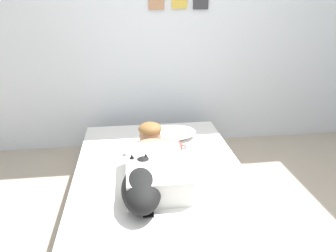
# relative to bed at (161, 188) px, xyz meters

# --- Properties ---
(ground_plane) EXTENTS (12.74, 12.74, 0.00)m
(ground_plane) POSITION_rel_bed_xyz_m (0.32, -0.47, -0.16)
(ground_plane) COLOR tan
(back_wall) EXTENTS (4.37, 0.12, 2.50)m
(back_wall) POSITION_rel_bed_xyz_m (0.32, 1.25, 1.09)
(back_wall) COLOR silver
(back_wall) RESTS_ON ground
(bed) EXTENTS (1.37, 2.02, 0.32)m
(bed) POSITION_rel_bed_xyz_m (0.00, 0.00, 0.00)
(bed) COLOR gray
(bed) RESTS_ON ground
(pillow) EXTENTS (0.52, 0.32, 0.11)m
(pillow) POSITION_rel_bed_xyz_m (0.15, 0.60, 0.22)
(pillow) COLOR white
(pillow) RESTS_ON bed
(person_lying) EXTENTS (0.43, 0.92, 0.27)m
(person_lying) POSITION_rel_bed_xyz_m (-0.05, -0.02, 0.27)
(person_lying) COLOR white
(person_lying) RESTS_ON bed
(dog) EXTENTS (0.26, 0.57, 0.21)m
(dog) POSITION_rel_bed_xyz_m (-0.16, -0.35, 0.26)
(dog) COLOR black
(dog) RESTS_ON bed
(coffee_cup) EXTENTS (0.12, 0.09, 0.07)m
(coffee_cup) POSITION_rel_bed_xyz_m (0.19, 0.31, 0.20)
(coffee_cup) COLOR #D84C47
(coffee_cup) RESTS_ON bed
(cell_phone) EXTENTS (0.07, 0.14, 0.01)m
(cell_phone) POSITION_rel_bed_xyz_m (-0.13, -0.48, 0.17)
(cell_phone) COLOR black
(cell_phone) RESTS_ON bed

